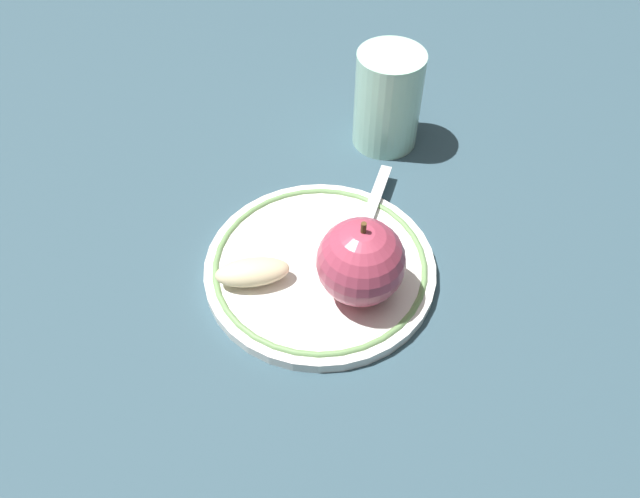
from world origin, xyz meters
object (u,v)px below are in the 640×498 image
(apple_slice_front, at_px, (253,272))
(drinking_glass, at_px, (388,100))
(fork, at_px, (367,219))
(plate, at_px, (320,267))
(apple_red_whole, at_px, (361,262))

(apple_slice_front, distance_m, drinking_glass, 0.27)
(drinking_glass, bearing_deg, fork, -32.54)
(plate, height_order, apple_red_whole, apple_red_whole)
(plate, height_order, fork, fork)
(apple_red_whole, xyz_separation_m, fork, (-0.08, 0.04, -0.04))
(fork, bearing_deg, apple_red_whole, 9.90)
(apple_red_whole, bearing_deg, fork, 150.40)
(apple_slice_front, bearing_deg, plate, 9.93)
(apple_slice_front, bearing_deg, drinking_glass, 49.69)
(plate, distance_m, fork, 0.07)
(plate, bearing_deg, apple_slice_front, -93.45)
(apple_slice_front, relative_size, fork, 0.47)
(plate, distance_m, apple_red_whole, 0.07)
(plate, distance_m, apple_slice_front, 0.07)
(fork, bearing_deg, plate, -23.18)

